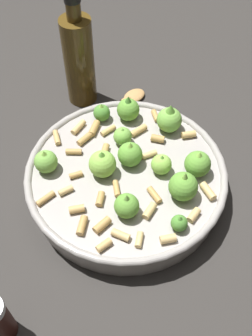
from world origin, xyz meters
The scene contains 4 objects.
ground_plane centered at (0.00, 0.00, 0.00)m, with size 2.40×2.40×0.00m, color #2D2B28.
cooking_pan centered at (0.00, 0.00, 0.04)m, with size 0.34×0.34×0.11m.
olive_oil_bottle centered at (-0.01, 0.26, 0.10)m, with size 0.06×0.06×0.24m.
wooden_spoon centered at (0.02, 0.18, 0.01)m, with size 0.23×0.13×0.02m.
Camera 1 is at (-0.14, -0.39, 0.60)m, focal length 43.38 mm.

